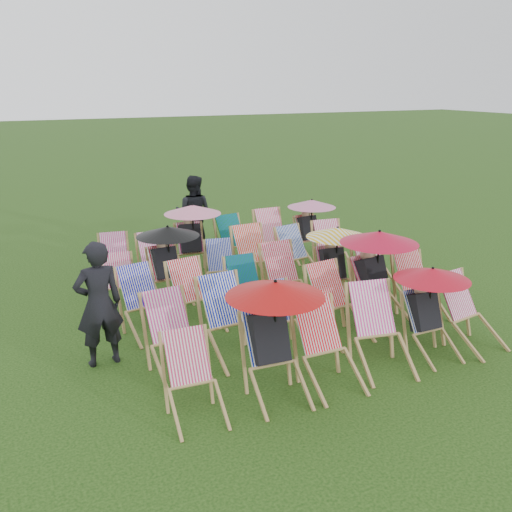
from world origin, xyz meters
name	(u,v)px	position (x,y,z in m)	size (l,w,h in m)	color
ground	(271,312)	(0.00, 0.00, 0.00)	(100.00, 100.00, 0.00)	black
deckchair_0	(194,380)	(-2.06, -2.23, 0.44)	(0.62, 0.84, 0.88)	#A4834C
deckchair_1	(275,338)	(-1.07, -2.19, 0.71)	(1.13, 1.19, 1.34)	#A4834C
deckchair_2	(329,347)	(-0.40, -2.26, 0.49)	(0.65, 0.90, 0.97)	#A4834C
deckchair_3	(381,331)	(0.42, -2.18, 0.51)	(0.83, 1.04, 1.01)	#A4834C
deckchair_4	(431,311)	(1.24, -2.16, 0.62)	(0.98, 1.02, 1.17)	#A4834C
deckchair_5	(472,313)	(1.92, -2.20, 0.48)	(0.77, 0.97, 0.96)	#A4834C
deckchair_6	(175,336)	(-1.93, -1.18, 0.48)	(0.70, 0.93, 0.96)	#A4834C
deckchair_7	(232,320)	(-1.13, -1.10, 0.51)	(0.74, 0.99, 1.02)	#A4834C
deckchair_8	(282,319)	(-0.43, -1.16, 0.43)	(0.56, 0.79, 0.85)	#A4834C
deckchair_9	(339,303)	(0.47, -1.18, 0.50)	(0.77, 0.99, 1.00)	#A4834C
deckchair_10	(380,276)	(1.30, -0.99, 0.72)	(1.16, 1.26, 1.37)	#A4834C
deckchair_11	(421,287)	(2.01, -1.09, 0.47)	(0.63, 0.87, 0.93)	#A4834C
deckchair_12	(146,303)	(-1.96, 0.08, 0.47)	(0.75, 0.95, 0.94)	#A4834C
deckchair_13	(196,296)	(-1.23, 0.00, 0.47)	(0.73, 0.94, 0.95)	#A4834C
deckchair_14	(249,289)	(-0.37, 0.02, 0.44)	(0.60, 0.83, 0.88)	#A4834C
deckchair_15	(288,278)	(0.34, 0.10, 0.49)	(0.66, 0.92, 0.99)	#A4834C
deckchair_16	(336,263)	(1.20, 0.03, 0.64)	(1.02, 1.08, 1.21)	#A4834C
deckchair_17	(376,266)	(2.03, 0.04, 0.47)	(0.66, 0.89, 0.93)	#A4834C
deckchair_18	(120,284)	(-2.08, 1.16, 0.42)	(0.63, 0.82, 0.84)	#A4834C
deckchair_19	(169,262)	(-1.26, 1.22, 0.64)	(1.03, 1.08, 1.22)	#A4834C
deckchair_20	(222,267)	(-0.32, 1.24, 0.42)	(0.70, 0.87, 0.84)	#A4834C
deckchair_21	(257,258)	(0.34, 1.22, 0.51)	(0.70, 0.96, 1.02)	#A4834C
deckchair_22	(300,255)	(1.18, 1.17, 0.47)	(0.76, 0.95, 0.94)	#A4834C
deckchair_23	(334,250)	(1.90, 1.15, 0.48)	(0.73, 0.95, 0.96)	#A4834C
deckchair_24	(115,261)	(-1.90, 2.34, 0.44)	(0.69, 0.88, 0.87)	#A4834C
deckchair_25	(155,258)	(-1.21, 2.27, 0.41)	(0.55, 0.77, 0.83)	#A4834C
deckchair_26	(192,238)	(-0.43, 2.43, 0.67)	(1.07, 1.13, 1.27)	#A4834C
deckchair_27	(238,243)	(0.47, 2.36, 0.48)	(0.76, 0.96, 0.96)	#A4834C
deckchair_28	(276,237)	(1.28, 2.31, 0.50)	(0.67, 0.94, 1.01)	#A4834C
deckchair_29	(312,227)	(2.11, 2.32, 0.62)	(0.98, 1.03, 1.17)	#A4834C
person_left	(99,304)	(-2.71, -0.56, 0.81)	(0.59, 0.39, 1.63)	black
person_rear	(193,213)	(0.08, 3.77, 0.81)	(0.78, 0.61, 1.61)	black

